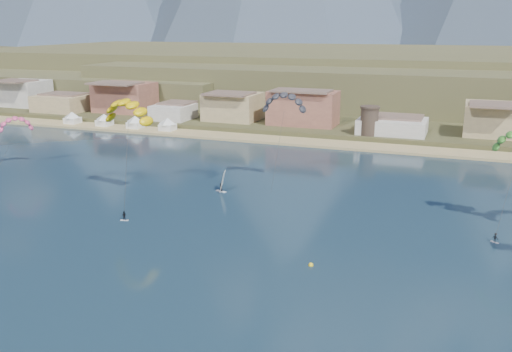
{
  "coord_description": "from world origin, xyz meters",
  "views": [
    {
      "loc": [
        30.65,
        -50.08,
        34.04
      ],
      "look_at": [
        0.0,
        32.0,
        10.0
      ],
      "focal_mm": 39.23,
      "sensor_mm": 36.0,
      "label": 1
    }
  ],
  "objects_px": {
    "kitesurfer_yellow": "(127,108)",
    "buoy": "(311,265)",
    "windsurfer": "(222,185)",
    "watchtower": "(369,120)"
  },
  "relations": [
    {
      "from": "kitesurfer_yellow",
      "to": "windsurfer",
      "type": "distance_m",
      "value": 24.73
    },
    {
      "from": "kitesurfer_yellow",
      "to": "buoy",
      "type": "height_order",
      "value": "kitesurfer_yellow"
    },
    {
      "from": "kitesurfer_yellow",
      "to": "windsurfer",
      "type": "xyz_separation_m",
      "value": [
        15.63,
        9.38,
        -16.72
      ]
    },
    {
      "from": "windsurfer",
      "to": "buoy",
      "type": "height_order",
      "value": "windsurfer"
    },
    {
      "from": "watchtower",
      "to": "kitesurfer_yellow",
      "type": "distance_m",
      "value": 80.6
    },
    {
      "from": "buoy",
      "to": "windsurfer",
      "type": "bearing_deg",
      "value": 132.7
    },
    {
      "from": "kitesurfer_yellow",
      "to": "buoy",
      "type": "distance_m",
      "value": 50.53
    },
    {
      "from": "watchtower",
      "to": "windsurfer",
      "type": "distance_m",
      "value": 65.27
    },
    {
      "from": "watchtower",
      "to": "kitesurfer_yellow",
      "type": "relative_size",
      "value": 0.38
    },
    {
      "from": "buoy",
      "to": "watchtower",
      "type": "bearing_deg",
      "value": 94.37
    }
  ]
}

